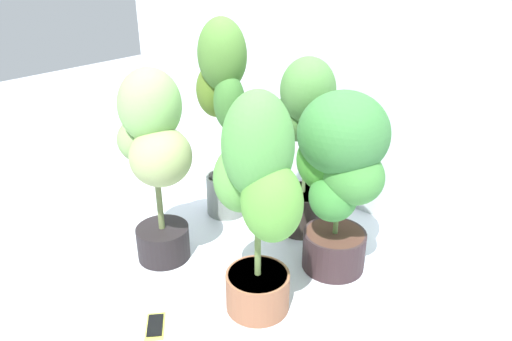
{
  "coord_description": "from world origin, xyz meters",
  "views": [
    {
      "loc": [
        1.2,
        -1.21,
        1.29
      ],
      "look_at": [
        0.0,
        0.21,
        0.41
      ],
      "focal_mm": 33.51,
      "sensor_mm": 36.0,
      "label": 1
    }
  ],
  "objects_px": {
    "potted_plant_back_center": "(303,133)",
    "potted_plant_back_right": "(340,167)",
    "potted_plant_front_left": "(155,151)",
    "potted_plant_back_left": "(223,103)",
    "potted_plant_front_right": "(258,193)",
    "cell_phone": "(155,326)"
  },
  "relations": [
    {
      "from": "potted_plant_back_right",
      "to": "potted_plant_back_left",
      "type": "bearing_deg",
      "value": 175.58
    },
    {
      "from": "potted_plant_back_right",
      "to": "potted_plant_back_center",
      "type": "xyz_separation_m",
      "value": [
        -0.3,
        0.18,
        0.02
      ]
    },
    {
      "from": "potted_plant_back_right",
      "to": "potted_plant_back_center",
      "type": "bearing_deg",
      "value": 149.95
    },
    {
      "from": "potted_plant_front_left",
      "to": "potted_plant_front_right",
      "type": "distance_m",
      "value": 0.54
    },
    {
      "from": "potted_plant_back_center",
      "to": "cell_phone",
      "type": "distance_m",
      "value": 1.05
    },
    {
      "from": "potted_plant_back_center",
      "to": "potted_plant_back_left",
      "type": "bearing_deg",
      "value": -162.53
    },
    {
      "from": "potted_plant_front_right",
      "to": "potted_plant_back_center",
      "type": "relative_size",
      "value": 1.02
    },
    {
      "from": "potted_plant_front_right",
      "to": "potted_plant_back_left",
      "type": "height_order",
      "value": "potted_plant_back_left"
    },
    {
      "from": "potted_plant_back_right",
      "to": "potted_plant_back_center",
      "type": "relative_size",
      "value": 0.93
    },
    {
      "from": "potted_plant_front_right",
      "to": "cell_phone",
      "type": "xyz_separation_m",
      "value": [
        -0.22,
        -0.33,
        -0.5
      ]
    },
    {
      "from": "potted_plant_back_left",
      "to": "potted_plant_back_right",
      "type": "bearing_deg",
      "value": -4.42
    },
    {
      "from": "potted_plant_back_center",
      "to": "cell_phone",
      "type": "height_order",
      "value": "potted_plant_back_center"
    },
    {
      "from": "potted_plant_back_right",
      "to": "potted_plant_front_right",
      "type": "distance_m",
      "value": 0.42
    },
    {
      "from": "potted_plant_back_right",
      "to": "potted_plant_front_left",
      "type": "distance_m",
      "value": 0.76
    },
    {
      "from": "potted_plant_front_left",
      "to": "potted_plant_back_left",
      "type": "relative_size",
      "value": 0.87
    },
    {
      "from": "potted_plant_back_center",
      "to": "potted_plant_back_right",
      "type": "bearing_deg",
      "value": -30.05
    },
    {
      "from": "potted_plant_front_left",
      "to": "cell_phone",
      "type": "xyz_separation_m",
      "value": [
        0.32,
        -0.31,
        -0.52
      ]
    },
    {
      "from": "potted_plant_back_right",
      "to": "potted_plant_back_center",
      "type": "height_order",
      "value": "potted_plant_back_center"
    },
    {
      "from": "potted_plant_front_left",
      "to": "potted_plant_back_left",
      "type": "distance_m",
      "value": 0.5
    },
    {
      "from": "potted_plant_front_right",
      "to": "cell_phone",
      "type": "height_order",
      "value": "potted_plant_front_right"
    },
    {
      "from": "potted_plant_front_right",
      "to": "potted_plant_front_left",
      "type": "bearing_deg",
      "value": -178.01
    },
    {
      "from": "potted_plant_back_right",
      "to": "potted_plant_front_left",
      "type": "bearing_deg",
      "value": -145.14
    }
  ]
}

